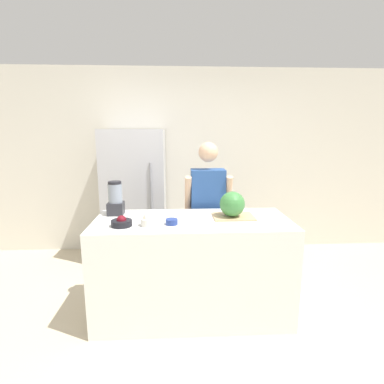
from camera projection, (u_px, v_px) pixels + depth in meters
ground_plane at (195, 338)px, 2.56m from camera, size 14.00×14.00×0.00m
wall_back at (186, 162)px, 4.34m from camera, size 8.00×0.06×2.60m
counter_island at (192, 267)px, 2.84m from camera, size 1.79×0.76×0.94m
refrigerator at (136, 196)px, 4.02m from camera, size 0.80×0.69×1.76m
person at (208, 213)px, 3.33m from camera, size 0.51×0.26×1.62m
cutting_board at (233, 216)px, 2.82m from camera, size 0.38×0.29×0.01m
watermelon at (232, 204)px, 2.77m from camera, size 0.23×0.23×0.23m
bowl_cherries at (122, 222)px, 2.55m from camera, size 0.18×0.18×0.09m
bowl_cream at (149, 220)px, 2.56m from camera, size 0.14×0.14×0.11m
bowl_small_blue at (172, 222)px, 2.59m from camera, size 0.11×0.11×0.05m
blender at (115, 199)px, 2.88m from camera, size 0.15×0.15×0.33m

